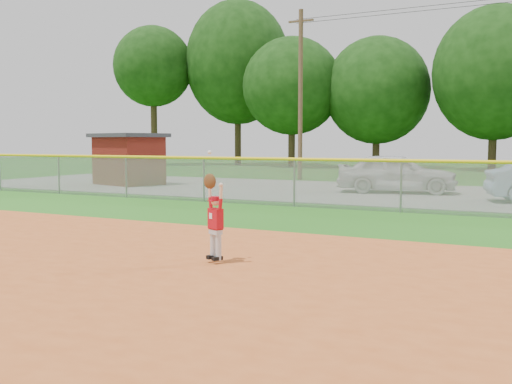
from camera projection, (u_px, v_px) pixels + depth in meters
ground at (236, 295)px, 7.59m from camera, size 120.00×120.00×0.00m
clay_infield at (71, 377)px, 4.91m from camera, size 24.00×16.00×0.04m
parking_strip at (435, 195)px, 21.86m from camera, size 44.00×10.00×0.03m
car_white_a at (397, 173)px, 22.58m from camera, size 4.89×2.72×1.57m
utility_shed at (129, 159)px, 26.93m from camera, size 3.83×3.34×2.44m
outfield_fence at (401, 182)px, 16.43m from camera, size 40.06×0.10×1.55m
power_lines at (481, 85)px, 26.36m from camera, size 19.40×0.24×9.00m
tree_line at (503, 64)px, 40.31m from camera, size 62.37×13.00×14.43m
ballplayer at (215, 217)px, 9.41m from camera, size 0.46×0.31×1.80m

